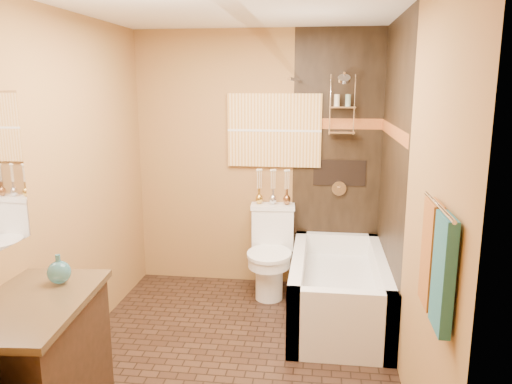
% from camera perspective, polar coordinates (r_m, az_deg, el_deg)
% --- Properties ---
extents(floor, '(3.00, 3.00, 0.00)m').
position_cam_1_polar(floor, '(3.91, -2.81, -18.32)').
color(floor, black).
rests_on(floor, ground).
extents(wall_left, '(0.02, 3.00, 2.50)m').
position_cam_1_polar(wall_left, '(3.85, -20.89, 0.39)').
color(wall_left, olive).
rests_on(wall_left, floor).
extents(wall_right, '(0.02, 3.00, 2.50)m').
position_cam_1_polar(wall_right, '(3.44, 17.04, -0.66)').
color(wall_right, olive).
rests_on(wall_right, floor).
extents(wall_back, '(2.40, 0.02, 2.50)m').
position_cam_1_polar(wall_back, '(4.90, 0.16, 3.60)').
color(wall_back, olive).
rests_on(wall_back, floor).
extents(wall_front, '(2.40, 0.02, 2.50)m').
position_cam_1_polar(wall_front, '(2.05, -10.74, -9.03)').
color(wall_front, olive).
rests_on(wall_front, floor).
extents(ceiling, '(3.00, 3.00, 0.00)m').
position_cam_1_polar(ceiling, '(3.41, -3.28, 20.90)').
color(ceiling, silver).
rests_on(ceiling, wall_back).
extents(alcove_tile_back, '(0.85, 0.01, 2.50)m').
position_cam_1_polar(alcove_tile_back, '(4.86, 9.26, 3.35)').
color(alcove_tile_back, black).
rests_on(alcove_tile_back, wall_back).
extents(alcove_tile_right, '(0.01, 1.50, 2.50)m').
position_cam_1_polar(alcove_tile_right, '(4.17, 15.23, 1.62)').
color(alcove_tile_right, black).
rests_on(alcove_tile_right, wall_right).
extents(mosaic_band_back, '(0.85, 0.01, 0.10)m').
position_cam_1_polar(mosaic_band_back, '(4.80, 9.42, 7.70)').
color(mosaic_band_back, '#9B3F1C').
rests_on(mosaic_band_back, alcove_tile_back).
extents(mosaic_band_right, '(0.01, 1.50, 0.10)m').
position_cam_1_polar(mosaic_band_right, '(4.11, 15.38, 6.70)').
color(mosaic_band_right, '#9B3F1C').
rests_on(mosaic_band_right, alcove_tile_right).
extents(alcove_niche, '(0.50, 0.01, 0.25)m').
position_cam_1_polar(alcove_niche, '(4.87, 9.52, 2.17)').
color(alcove_niche, black).
rests_on(alcove_niche, alcove_tile_back).
extents(shower_fixtures, '(0.24, 0.33, 1.16)m').
position_cam_1_polar(shower_fixtures, '(4.70, 9.78, 8.15)').
color(shower_fixtures, silver).
rests_on(shower_fixtures, floor).
extents(curtain_rod, '(0.03, 1.55, 0.03)m').
position_cam_1_polar(curtain_rod, '(4.07, 4.52, 12.68)').
color(curtain_rod, silver).
rests_on(curtain_rod, wall_back).
extents(towel_bar, '(0.02, 0.55, 0.02)m').
position_cam_1_polar(towel_bar, '(2.38, 20.18, -1.52)').
color(towel_bar, silver).
rests_on(towel_bar, wall_right).
extents(towel_teal, '(0.05, 0.22, 0.52)m').
position_cam_1_polar(towel_teal, '(2.34, 20.62, -8.72)').
color(towel_teal, '#1C515F').
rests_on(towel_teal, towel_bar).
extents(towel_rust, '(0.05, 0.22, 0.52)m').
position_cam_1_polar(towel_rust, '(2.58, 19.34, -6.68)').
color(towel_rust, '#8F581A').
rests_on(towel_rust, towel_bar).
extents(sunset_painting, '(0.90, 0.04, 0.70)m').
position_cam_1_polar(sunset_painting, '(4.83, 2.10, 7.04)').
color(sunset_painting, orange).
rests_on(sunset_painting, wall_back).
extents(bathtub, '(0.80, 1.50, 0.55)m').
position_cam_1_polar(bathtub, '(4.43, 9.40, -11.42)').
color(bathtub, white).
rests_on(bathtub, floor).
extents(toilet, '(0.44, 0.64, 0.84)m').
position_cam_1_polar(toilet, '(4.79, 1.69, -6.78)').
color(toilet, white).
rests_on(toilet, floor).
extents(vanity, '(0.67, 1.00, 0.85)m').
position_cam_1_polar(vanity, '(3.19, -23.96, -18.24)').
color(vanity, black).
rests_on(vanity, floor).
extents(teal_bottle, '(0.16, 0.16, 0.21)m').
position_cam_1_polar(teal_bottle, '(3.15, -21.61, -8.20)').
color(teal_bottle, '#296F7D').
rests_on(teal_bottle, vanity).
extents(bud_vases, '(0.34, 0.07, 0.34)m').
position_cam_1_polar(bud_vases, '(4.82, 1.96, 0.70)').
color(bud_vases, gold).
rests_on(bud_vases, toilet).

